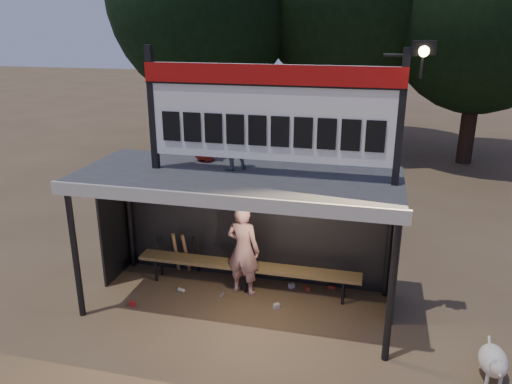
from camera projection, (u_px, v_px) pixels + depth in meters
ground at (239, 304)px, 8.44m from camera, size 80.00×80.00×0.00m
player at (243, 250)px, 8.57m from camera, size 0.67×0.52×1.65m
child_a at (232, 140)px, 7.78m from camera, size 0.57×0.55×0.93m
child_b at (204, 134)px, 8.24m from camera, size 0.53×0.46×0.91m
dugout_shelter at (242, 197)px, 8.07m from camera, size 5.10×2.08×2.32m
scoreboard_assembly at (273, 110)px, 7.23m from camera, size 4.10×0.27×1.99m
bench at (247, 267)px, 8.81m from camera, size 4.00×0.35×0.48m
dog at (494, 362)px, 6.59m from camera, size 0.36×0.81×0.49m
bats at (186, 253)px, 9.34m from camera, size 0.48×0.33×0.84m
litter at (250, 294)px, 8.71m from camera, size 3.32×1.43×0.08m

